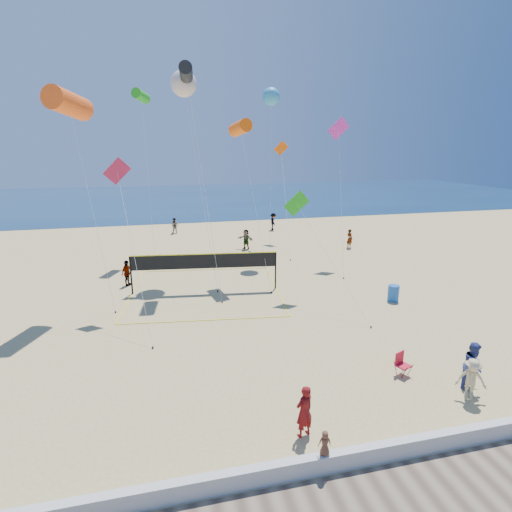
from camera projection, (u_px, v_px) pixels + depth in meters
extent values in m
plane|color=tan|center=(299.00, 407.00, 14.39)|extent=(120.00, 120.00, 0.00)
cube|color=#10294E|center=(185.00, 198.00, 72.51)|extent=(140.00, 50.00, 0.03)
cube|color=silver|center=(334.00, 461.00, 11.49)|extent=(32.00, 0.30, 0.60)
imported|color=#640D0E|center=(304.00, 411.00, 12.74)|extent=(0.77, 0.64, 1.79)
imported|color=brown|center=(325.00, 443.00, 11.26)|extent=(0.40, 0.29, 0.76)
imported|color=navy|center=(473.00, 365.00, 15.32)|extent=(1.15, 1.08, 1.89)
imported|color=tan|center=(471.00, 379.00, 14.63)|extent=(1.21, 1.05, 1.63)
imported|color=gray|center=(127.00, 273.00, 26.72)|extent=(0.91, 1.09, 1.74)
imported|color=gray|center=(246.00, 239.00, 36.21)|extent=(1.54, 1.61, 1.82)
imported|color=gray|center=(350.00, 239.00, 36.66)|extent=(0.60, 0.74, 1.76)
imported|color=gray|center=(175.00, 226.00, 42.80)|extent=(0.98, 0.88, 1.68)
imported|color=gray|center=(273.00, 222.00, 44.64)|extent=(0.77, 1.25, 1.88)
cube|color=red|center=(403.00, 366.00, 16.26)|extent=(0.66, 0.64, 0.06)
cube|color=red|center=(399.00, 357.00, 16.35)|extent=(0.50, 0.24, 0.52)
cylinder|color=black|center=(404.00, 374.00, 16.05)|extent=(0.12, 0.26, 0.68)
cylinder|color=black|center=(396.00, 370.00, 16.34)|extent=(0.12, 0.26, 0.68)
cylinder|color=black|center=(410.00, 370.00, 16.28)|extent=(0.12, 0.26, 0.68)
cylinder|color=black|center=(402.00, 366.00, 16.58)|extent=(0.12, 0.26, 0.68)
cylinder|color=#1B58AF|center=(393.00, 293.00, 24.16)|extent=(0.85, 0.85, 0.98)
cylinder|color=black|center=(131.00, 275.00, 25.09)|extent=(0.10, 0.10, 2.46)
cylinder|color=black|center=(276.00, 271.00, 26.08)|extent=(0.10, 0.10, 2.46)
cube|color=black|center=(204.00, 261.00, 25.38)|extent=(9.14, 1.15, 0.92)
cube|color=yellow|center=(204.00, 254.00, 25.25)|extent=(9.14, 1.16, 0.06)
cube|color=yellow|center=(205.00, 320.00, 21.49)|extent=(9.34, 1.20, 0.02)
cube|color=yellow|center=(206.00, 270.00, 30.32)|extent=(9.34, 1.20, 0.02)
cylinder|color=#FF5715|center=(68.00, 104.00, 20.98)|extent=(2.23, 3.20, 1.61)
cylinder|color=silver|center=(93.00, 211.00, 21.73)|extent=(1.56, 1.96, 11.20)
cylinder|color=black|center=(115.00, 312.00, 22.48)|extent=(0.08, 0.08, 0.10)
cylinder|color=black|center=(186.00, 72.00, 25.19)|extent=(1.04, 2.09, 1.10)
cylinder|color=silver|center=(204.00, 184.00, 24.56)|extent=(1.17, 5.48, 13.55)
cylinder|color=black|center=(222.00, 302.00, 23.92)|extent=(0.08, 0.08, 0.10)
cylinder|color=#FF5B0A|center=(240.00, 128.00, 26.72)|extent=(1.34, 2.28, 1.17)
cylinder|color=silver|center=(255.00, 208.00, 26.13)|extent=(1.05, 4.41, 10.23)
cylinder|color=black|center=(271.00, 292.00, 25.54)|extent=(0.08, 0.08, 0.10)
cube|color=#B81F43|center=(117.00, 171.00, 21.71)|extent=(1.53, 0.26, 1.51)
cylinder|color=silver|center=(133.00, 252.00, 20.10)|extent=(1.45, 5.98, 7.73)
cylinder|color=black|center=(153.00, 348.00, 18.50)|extent=(0.08, 0.08, 0.10)
cube|color=green|center=(297.00, 204.00, 24.22)|extent=(1.65, 0.25, 1.63)
cylinder|color=silver|center=(331.00, 260.00, 22.41)|extent=(2.16, 5.98, 5.67)
cylinder|color=black|center=(371.00, 327.00, 20.61)|extent=(0.08, 0.08, 0.10)
cube|color=#E831B7|center=(339.00, 128.00, 30.97)|extent=(1.80, 0.28, 1.78)
cylinder|color=silver|center=(341.00, 200.00, 29.62)|extent=(1.53, 5.46, 10.37)
cylinder|color=black|center=(344.00, 278.00, 28.27)|extent=(0.08, 0.08, 0.10)
sphere|color=beige|center=(184.00, 84.00, 27.24)|extent=(1.89, 1.89, 1.77)
cylinder|color=silver|center=(200.00, 184.00, 26.48)|extent=(1.21, 5.65, 13.16)
cylinder|color=black|center=(218.00, 291.00, 25.72)|extent=(0.08, 0.08, 0.10)
sphere|color=#3092CC|center=(271.00, 96.00, 31.45)|extent=(1.64, 1.64, 1.38)
cylinder|color=silver|center=(270.00, 181.00, 31.54)|extent=(0.90, 3.25, 12.82)
cylinder|color=black|center=(270.00, 264.00, 31.63)|extent=(0.08, 0.08, 0.10)
cylinder|color=green|center=(141.00, 96.00, 31.26)|extent=(1.46, 2.06, 1.04)
cylinder|color=silver|center=(148.00, 180.00, 31.56)|extent=(0.31, 3.08, 12.84)
cylinder|color=black|center=(156.00, 263.00, 31.86)|extent=(0.08, 0.08, 0.10)
cube|color=#FF5B0A|center=(281.00, 148.00, 38.97)|extent=(1.31, 0.64, 1.43)
cylinder|color=silver|center=(285.00, 199.00, 35.87)|extent=(1.71, 8.73, 8.86)
cylinder|color=black|center=(290.00, 260.00, 32.77)|extent=(0.08, 0.08, 0.10)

